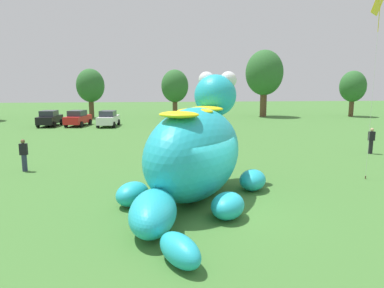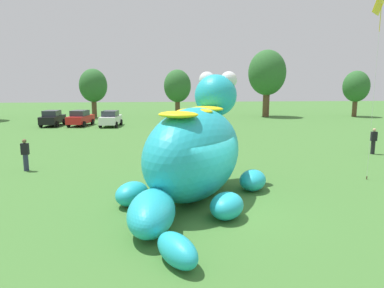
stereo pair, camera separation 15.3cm
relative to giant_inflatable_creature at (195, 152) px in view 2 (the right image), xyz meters
name	(u,v)px [view 2 (the right image)]	position (x,y,z in m)	size (l,w,h in m)	color
ground_plane	(222,209)	(0.86, -1.49, -1.88)	(160.00, 160.00, 0.00)	#427533
giant_inflatable_creature	(195,152)	(0.00, 0.00, 0.00)	(6.77, 10.16, 5.13)	#23B2C6
car_black	(52,118)	(-12.90, 26.24, -1.02)	(2.09, 4.17, 1.72)	black
car_red	(80,118)	(-9.86, 26.08, -1.02)	(2.50, 4.35, 1.72)	red
car_white	(111,118)	(-6.48, 25.25, -1.02)	(2.25, 4.25, 1.72)	white
tree_left	(93,86)	(-9.97, 35.66, 2.44)	(3.72, 3.72, 6.61)	brown
tree_mid_left	(177,86)	(1.38, 34.75, 2.38)	(3.66, 3.66, 6.50)	brown
tree_centre_left	(267,73)	(13.93, 35.09, 4.18)	(5.21, 5.21, 9.26)	brown
tree_centre	(356,87)	(26.41, 33.78, 2.31)	(3.61, 3.61, 6.41)	brown
spectator_near_inflatable	(25,155)	(-8.43, 5.29, -1.03)	(0.38, 0.26, 1.71)	#2D334C
spectator_mid_field	(373,141)	(12.63, 7.76, -1.03)	(0.38, 0.26, 1.71)	black
spectator_by_cars	(201,120)	(3.09, 22.55, -1.03)	(0.38, 0.26, 1.71)	#726656
tethered_flying_kite	(382,0)	(8.58, 1.86, 6.36)	(1.13, 1.13, 9.11)	brown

